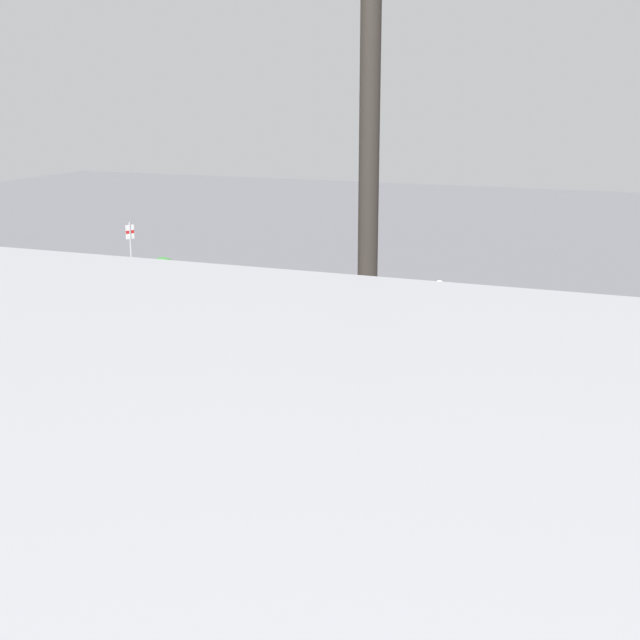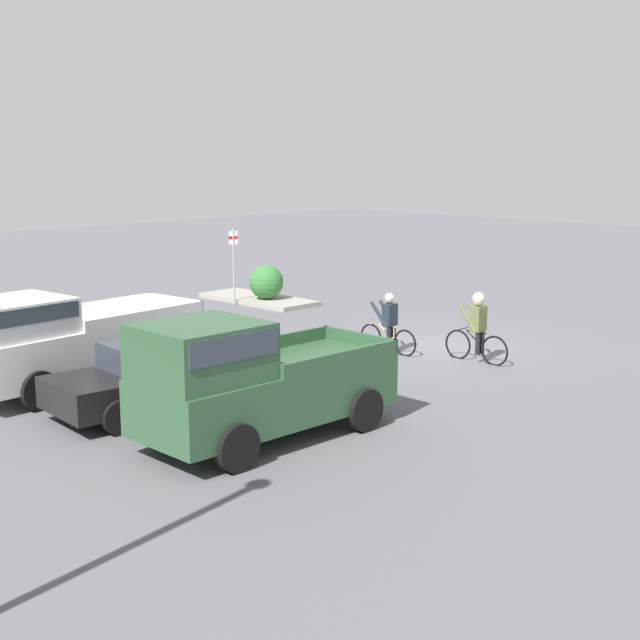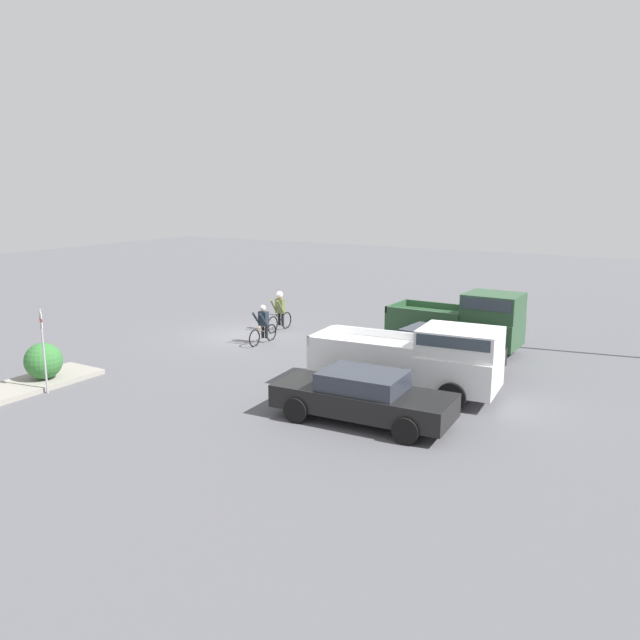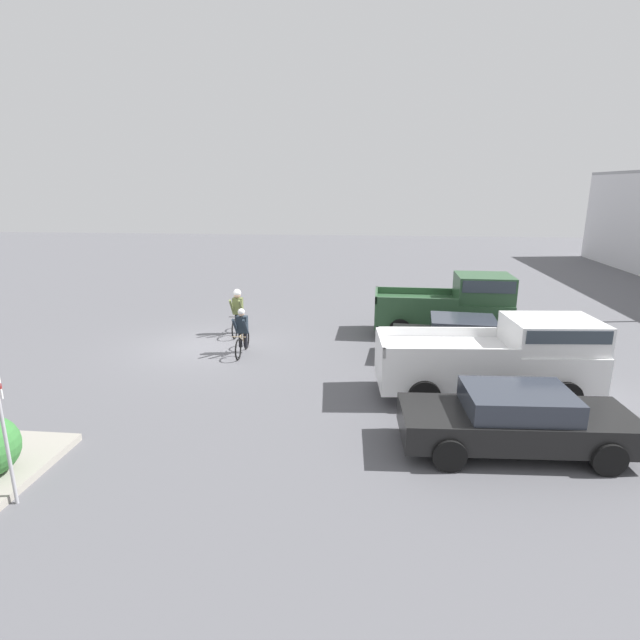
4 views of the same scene
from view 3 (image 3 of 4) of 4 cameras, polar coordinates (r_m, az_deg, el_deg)
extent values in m
plane|color=#56565B|center=(26.06, -6.78, -1.43)|extent=(80.00, 80.00, 0.00)
cube|color=#2D5133|center=(23.98, 12.12, -0.71)|extent=(2.02, 4.88, 0.97)
cube|color=#2D5133|center=(23.36, 15.57, 1.19)|extent=(1.80, 1.97, 0.96)
cube|color=#333D47|center=(23.32, 15.60, 1.69)|extent=(1.86, 1.82, 0.42)
cube|color=#2D5133|center=(25.04, 10.83, 1.30)|extent=(0.14, 2.91, 0.25)
cube|color=#2D5133|center=(23.36, 9.18, 0.60)|extent=(0.14, 2.91, 0.25)
cube|color=#2D5133|center=(24.75, 7.00, 1.30)|extent=(1.92, 0.12, 0.25)
cylinder|color=black|center=(24.53, 16.14, -1.70)|extent=(0.24, 0.81, 0.80)
cylinder|color=black|center=(22.74, 14.80, -2.68)|extent=(0.24, 0.81, 0.80)
cylinder|color=black|center=(25.48, 9.65, -0.89)|extent=(0.24, 0.81, 0.80)
cylinder|color=black|center=(23.76, 7.88, -1.77)|extent=(0.24, 0.81, 0.80)
cube|color=black|center=(21.38, 10.41, -2.93)|extent=(2.15, 4.52, 0.60)
cube|color=#2D333D|center=(21.25, 10.46, -1.48)|extent=(1.76, 2.10, 0.51)
cylinder|color=black|center=(21.70, 14.73, -3.59)|extent=(0.24, 0.66, 0.65)
cylinder|color=black|center=(20.12, 12.89, -4.72)|extent=(0.24, 0.66, 0.65)
cylinder|color=black|center=(22.81, 8.18, -2.56)|extent=(0.24, 0.66, 0.65)
cylinder|color=black|center=(21.31, 5.95, -3.53)|extent=(0.24, 0.66, 0.65)
cube|color=white|center=(18.76, 7.66, -4.01)|extent=(2.36, 5.65, 1.01)
cube|color=white|center=(18.10, 12.70, -1.93)|extent=(1.94, 2.34, 0.74)
cube|color=#333D47|center=(18.07, 12.73, -1.43)|extent=(1.99, 2.17, 0.33)
cube|color=white|center=(19.80, 5.54, -1.23)|extent=(0.35, 3.30, 0.25)
cube|color=white|center=(18.13, 3.47, -2.43)|extent=(0.35, 3.30, 0.25)
cube|color=white|center=(19.60, 0.16, -1.31)|extent=(1.93, 0.23, 0.25)
cylinder|color=black|center=(19.35, 13.36, -5.17)|extent=(0.28, 0.82, 0.81)
cylinder|color=black|center=(17.56, 11.93, -6.87)|extent=(0.28, 0.82, 0.81)
cylinder|color=black|center=(20.32, 3.92, -4.04)|extent=(0.28, 0.82, 0.81)
cylinder|color=black|center=(18.63, 1.66, -5.51)|extent=(0.28, 0.82, 0.81)
cube|color=black|center=(16.39, 3.92, -7.33)|extent=(1.96, 4.79, 0.60)
cube|color=#2D333D|center=(16.23, 3.95, -5.55)|extent=(1.66, 2.20, 0.46)
cylinder|color=black|center=(16.74, 9.89, -7.98)|extent=(0.21, 0.68, 0.67)
cylinder|color=black|center=(15.21, 7.82, -10.00)|extent=(0.21, 0.68, 0.67)
cylinder|color=black|center=(17.83, 0.60, -6.54)|extent=(0.21, 0.68, 0.67)
cylinder|color=black|center=(16.40, -2.21, -8.23)|extent=(0.21, 0.68, 0.67)
torus|color=black|center=(24.19, -6.01, -1.67)|extent=(0.69, 0.06, 0.69)
torus|color=black|center=(25.08, -4.49, -1.15)|extent=(0.69, 0.06, 0.69)
cylinder|color=tan|center=(24.60, -5.24, -1.02)|extent=(0.58, 0.04, 0.37)
cylinder|color=tan|center=(24.56, -5.25, -0.58)|extent=(0.62, 0.04, 0.04)
cylinder|color=tan|center=(24.75, -4.98, -0.93)|extent=(0.04, 0.04, 0.34)
cylinder|color=tan|center=(24.22, -5.83, -0.71)|extent=(0.03, 0.46, 0.02)
cylinder|color=black|center=(24.64, -4.92, -1.08)|extent=(0.12, 0.12, 0.52)
cylinder|color=black|center=(24.75, -5.26, -1.03)|extent=(0.12, 0.12, 0.52)
cube|color=#1E2833|center=(24.54, -5.19, 0.14)|extent=(0.24, 0.36, 0.56)
cylinder|color=#1E2833|center=(24.26, -5.17, 0.00)|extent=(0.55, 0.09, 0.62)
cylinder|color=#1E2833|center=(24.46, -5.82, 0.09)|extent=(0.55, 0.09, 0.62)
sphere|color=tan|center=(24.44, -5.24, 1.00)|extent=(0.20, 0.20, 0.20)
sphere|color=silver|center=(24.43, -5.24, 1.12)|extent=(0.22, 0.22, 0.22)
torus|color=black|center=(26.35, -4.36, -0.45)|extent=(0.75, 0.06, 0.75)
torus|color=black|center=(27.21, -3.09, -0.04)|extent=(0.75, 0.06, 0.75)
cylinder|color=black|center=(26.74, -3.72, 0.14)|extent=(0.55, 0.04, 0.39)
cylinder|color=black|center=(26.70, -3.72, 0.58)|extent=(0.58, 0.04, 0.04)
cylinder|color=black|center=(26.89, -3.50, 0.21)|extent=(0.04, 0.04, 0.37)
cylinder|color=black|center=(26.37, -4.21, 0.49)|extent=(0.03, 0.46, 0.02)
cylinder|color=black|center=(26.79, -3.43, 0.07)|extent=(0.12, 0.12, 0.55)
cylinder|color=black|center=(26.89, -3.75, 0.11)|extent=(0.12, 0.12, 0.55)
cube|color=#5B6638|center=(26.68, -3.67, 1.30)|extent=(0.24, 0.36, 0.61)
cylinder|color=#5B6638|center=(26.41, -3.62, 1.19)|extent=(0.52, 0.09, 0.66)
cylinder|color=#5B6638|center=(26.60, -4.23, 1.26)|extent=(0.52, 0.09, 0.66)
sphere|color=tan|center=(26.58, -3.71, 2.21)|extent=(0.26, 0.26, 0.26)
sphere|color=silver|center=(26.57, -3.72, 2.35)|extent=(0.28, 0.28, 0.28)
cylinder|color=#9E9EA3|center=(20.09, -23.94, -2.66)|extent=(0.06, 0.06, 2.56)
cube|color=white|center=(19.89, -24.17, 0.01)|extent=(0.14, 0.28, 0.45)
cube|color=red|center=(19.89, -24.17, 0.01)|extent=(0.14, 0.28, 0.10)
cube|color=gray|center=(21.25, -25.02, -5.37)|extent=(4.31, 1.73, 0.15)
sphere|color=#337033|center=(21.28, -23.97, -3.44)|extent=(1.15, 1.15, 1.15)
camera|label=1|loc=(28.39, 47.88, 9.40)|focal=50.00mm
camera|label=2|loc=(33.69, 36.17, 8.09)|focal=50.00mm
camera|label=4|loc=(10.85, -37.41, 6.31)|focal=28.00mm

